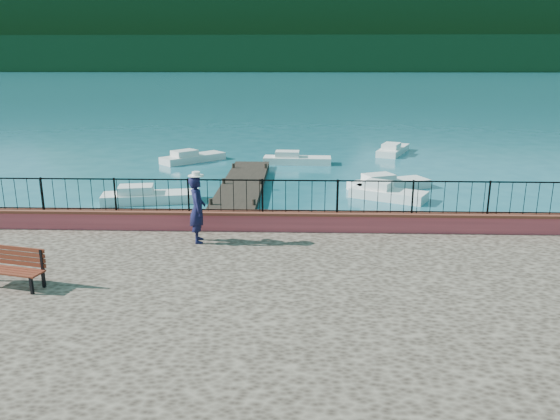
# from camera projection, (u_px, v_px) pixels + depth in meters

# --- Properties ---
(ground) EXTENTS (2000.00, 2000.00, 0.00)m
(ground) POSITION_uv_depth(u_px,v_px,m) (266.00, 324.00, 13.10)
(ground) COLOR #19596B
(ground) RESTS_ON ground
(parapet) EXTENTS (28.00, 0.46, 0.58)m
(parapet) POSITION_uv_depth(u_px,v_px,m) (273.00, 221.00, 16.27)
(parapet) COLOR #C84852
(parapet) RESTS_ON promenade
(railing) EXTENTS (27.00, 0.05, 0.95)m
(railing) POSITION_uv_depth(u_px,v_px,m) (273.00, 196.00, 16.06)
(railing) COLOR black
(railing) RESTS_ON parapet
(dock) EXTENTS (2.00, 16.00, 0.30)m
(dock) POSITION_uv_depth(u_px,v_px,m) (238.00, 197.00, 24.69)
(dock) COLOR #2D231C
(dock) RESTS_ON ground
(far_forest) EXTENTS (900.00, 60.00, 18.00)m
(far_forest) POSITION_uv_depth(u_px,v_px,m) (299.00, 54.00, 299.70)
(far_forest) COLOR black
(far_forest) RESTS_ON ground
(foothills) EXTENTS (900.00, 120.00, 44.00)m
(foothills) POSITION_uv_depth(u_px,v_px,m) (299.00, 34.00, 354.03)
(foothills) COLOR black
(foothills) RESTS_ON ground
(companion_hill) EXTENTS (448.00, 384.00, 180.00)m
(companion_hill) POSITION_uv_depth(u_px,v_px,m) (519.00, 66.00, 545.06)
(companion_hill) COLOR #142D23
(companion_hill) RESTS_ON ground
(park_bench) EXTENTS (1.68, 0.88, 0.89)m
(park_bench) POSITION_uv_depth(u_px,v_px,m) (11.00, 275.00, 12.21)
(park_bench) COLOR black
(park_bench) RESTS_ON promenade
(person) EXTENTS (0.58, 0.76, 1.88)m
(person) POSITION_uv_depth(u_px,v_px,m) (197.00, 209.00, 15.08)
(person) COLOR black
(person) RESTS_ON promenade
(hat) EXTENTS (0.44, 0.44, 0.12)m
(hat) POSITION_uv_depth(u_px,v_px,m) (196.00, 174.00, 14.81)
(hat) COLOR white
(hat) RESTS_ON person
(boat_0) EXTENTS (4.39, 2.06, 0.80)m
(boat_0) POSITION_uv_depth(u_px,v_px,m) (151.00, 193.00, 24.21)
(boat_0) COLOR white
(boat_0) RESTS_ON ground
(boat_1) EXTENTS (3.59, 2.73, 0.80)m
(boat_1) POSITION_uv_depth(u_px,v_px,m) (388.00, 190.00, 24.76)
(boat_1) COLOR white
(boat_1) RESTS_ON ground
(boat_2) EXTENTS (4.19, 2.74, 0.80)m
(boat_2) POSITION_uv_depth(u_px,v_px,m) (389.00, 181.00, 26.74)
(boat_2) COLOR white
(boat_2) RESTS_ON ground
(boat_3) EXTENTS (3.84, 3.79, 0.80)m
(boat_3) POSITION_uv_depth(u_px,v_px,m) (193.00, 155.00, 33.89)
(boat_3) COLOR silver
(boat_3) RESTS_ON ground
(boat_4) EXTENTS (4.13, 1.48, 0.80)m
(boat_4) POSITION_uv_depth(u_px,v_px,m) (297.00, 157.00, 33.17)
(boat_4) COLOR white
(boat_4) RESTS_ON ground
(boat_5) EXTENTS (2.83, 4.43, 0.80)m
(boat_5) POSITION_uv_depth(u_px,v_px,m) (393.00, 148.00, 36.81)
(boat_5) COLOR white
(boat_5) RESTS_ON ground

